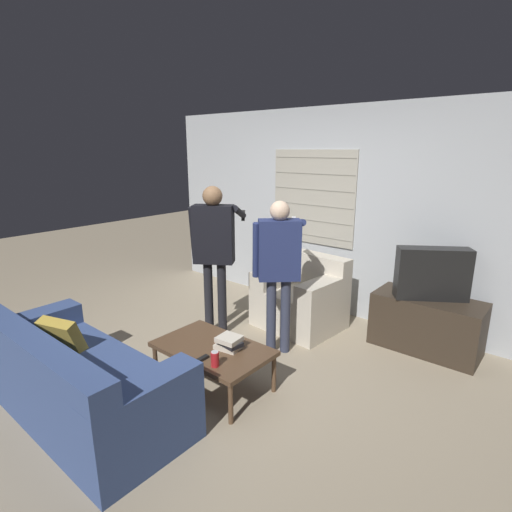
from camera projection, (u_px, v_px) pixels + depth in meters
ground_plane at (216, 368)px, 3.86m from camera, size 16.00×16.00×0.00m
wall_back at (327, 212)px, 5.04m from camera, size 5.20×0.08×2.55m
couch_blue at (76, 380)px, 3.13m from camera, size 1.95×0.84×0.77m
armchair_beige at (302, 298)px, 4.72m from camera, size 0.98×0.85×0.84m
coffee_table at (213, 350)px, 3.48m from camera, size 1.01×0.63×0.39m
tv_stand at (426, 324)px, 4.16m from camera, size 1.06×0.50×0.57m
tv at (432, 273)px, 4.02m from camera, size 0.70×0.55×0.53m
person_left_standing at (214, 242)px, 4.34m from camera, size 0.53×0.85×1.68m
person_right_standing at (279, 259)px, 3.94m from camera, size 0.49×0.80×1.58m
book_stack at (229, 343)px, 3.42m from camera, size 0.25×0.20×0.12m
soda_can at (215, 359)px, 3.15m from camera, size 0.07×0.07×0.13m
spare_remote at (202, 359)px, 3.25m from camera, size 0.04×0.13×0.02m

